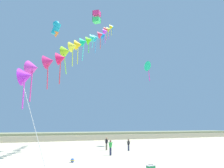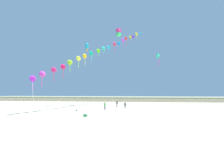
% 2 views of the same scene
% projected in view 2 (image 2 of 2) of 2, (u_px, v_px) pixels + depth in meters
% --- Properties ---
extents(ground_plane, '(240.00, 240.00, 0.00)m').
position_uv_depth(ground_plane, '(97.00, 119.00, 21.88)').
color(ground_plane, beige).
extents(dune_ridge, '(120.00, 13.49, 1.72)m').
position_uv_depth(dune_ridge, '(120.00, 99.00, 66.93)').
color(dune_ridge, beige).
rests_on(dune_ridge, ground).
extents(person_near_left, '(0.58, 0.25, 1.68)m').
position_uv_depth(person_near_left, '(105.00, 105.00, 33.13)').
color(person_near_left, '#282D4C').
rests_on(person_near_left, ground).
extents(person_near_right, '(0.60, 0.23, 1.71)m').
position_uv_depth(person_near_right, '(117.00, 103.00, 38.50)').
color(person_near_right, '#726656').
rests_on(person_near_right, ground).
extents(person_mid_center, '(0.53, 0.21, 1.52)m').
position_uv_depth(person_mid_center, '(125.00, 105.00, 35.99)').
color(person_mid_center, '#282D4C').
rests_on(person_mid_center, ground).
extents(kite_banner_string, '(20.95, 29.93, 24.62)m').
position_uv_depth(kite_banner_string, '(105.00, 48.00, 37.83)').
color(kite_banner_string, '#AE25D0').
extents(large_kite_low_lead, '(1.57, 1.57, 2.02)m').
position_uv_depth(large_kite_low_lead, '(119.00, 32.00, 43.95)').
color(large_kite_low_lead, '#33D063').
extents(large_kite_mid_trail, '(1.52, 1.48, 2.25)m').
position_uv_depth(large_kite_mid_trail, '(87.00, 47.00, 39.17)').
color(large_kite_mid_trail, '#19A6C6').
extents(large_kite_high_solo, '(0.83, 2.00, 3.82)m').
position_uv_depth(large_kite_high_solo, '(158.00, 56.00, 43.78)').
color(large_kite_high_solo, '#25EF9C').
extents(beach_cooler, '(0.58, 0.41, 0.46)m').
position_uv_depth(beach_cooler, '(85.00, 115.00, 23.67)').
color(beach_cooler, '#23844C').
rests_on(beach_cooler, ground).
extents(beach_ball, '(0.36, 0.36, 0.36)m').
position_uv_depth(beach_ball, '(77.00, 110.00, 30.67)').
color(beach_ball, blue).
rests_on(beach_ball, ground).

